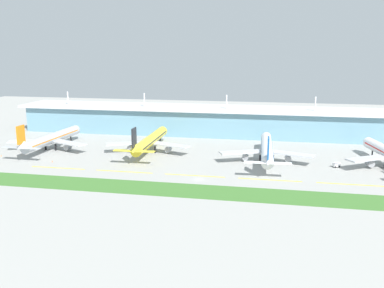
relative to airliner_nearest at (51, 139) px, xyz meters
name	(u,v)px	position (x,y,z in m)	size (l,w,h in m)	color
ground_plane	(199,179)	(93.85, -41.33, -6.45)	(600.00, 600.00, 0.00)	#9E9E99
terminal_building	(227,121)	(93.85, 63.52, 3.14)	(288.00, 34.00, 27.78)	#6693A8
airliner_nearest	(51,139)	(0.00, 0.00, 0.00)	(48.78, 66.18, 18.90)	#ADB2BC
airliner_near_middle	(150,141)	(57.27, 5.56, 0.00)	(48.78, 68.31, 18.90)	yellow
airliner_far_middle	(267,149)	(122.28, -2.95, 0.01)	(48.76, 71.92, 18.90)	white
taxiway_stripe_west	(58,168)	(22.85, -35.86, -6.43)	(28.00, 0.70, 0.04)	yellow
taxiway_stripe_mid_west	(124,172)	(56.85, -35.86, -6.43)	(28.00, 0.70, 0.04)	yellow
taxiway_stripe_centre	(195,176)	(90.85, -35.86, -6.43)	(28.00, 0.70, 0.04)	yellow
taxiway_stripe_mid_east	(270,180)	(124.85, -35.86, -6.43)	(28.00, 0.70, 0.04)	yellow
taxiway_stripe_east	(350,184)	(158.85, -35.86, -6.43)	(28.00, 0.70, 0.04)	yellow
grass_verge	(192,191)	(93.85, -57.72, -6.40)	(300.00, 18.00, 0.10)	#3D702D
baggage_cart	(336,165)	(156.32, -7.96, -5.19)	(3.97, 3.59, 2.48)	silver
safety_cone_left_wingtip	(1,156)	(-18.97, -20.15, -6.10)	(0.56, 0.56, 0.70)	orange
safety_cone_nose_front	(52,161)	(14.35, -25.97, -6.10)	(0.56, 0.56, 0.70)	orange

